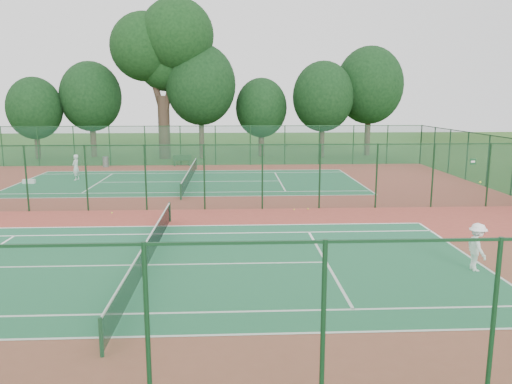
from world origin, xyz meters
TOP-DOWN VIEW (x-y plane):
  - ground at (0.00, 0.00)m, footprint 120.00×120.00m
  - red_pad at (0.00, 0.00)m, footprint 40.00×36.00m
  - court_near at (0.00, -9.00)m, footprint 23.77×10.97m
  - court_far at (0.00, 9.00)m, footprint 23.77×10.97m
  - fence_north at (0.00, 18.00)m, footprint 40.00×0.09m
  - fence_south at (0.00, -18.00)m, footprint 40.00×0.09m
  - fence_divider at (0.00, 0.00)m, footprint 40.00×0.09m
  - tennis_net_near at (0.00, -9.00)m, footprint 0.10×12.90m
  - tennis_net_far at (0.00, 9.00)m, footprint 0.10×12.90m
  - player_near at (11.38, -10.09)m, footprint 0.62×1.08m
  - player_far at (-8.27, 10.10)m, footprint 0.59×0.76m
  - trash_bin at (-7.90, 17.11)m, footprint 0.63×0.63m
  - bench at (-1.39, 17.53)m, footprint 1.64×0.76m
  - kit_bag at (-11.13, 8.77)m, footprint 0.82×0.32m
  - stray_ball_a at (7.04, -0.32)m, footprint 0.08×0.08m
  - stray_ball_b at (6.29, -0.43)m, footprint 0.07×0.07m
  - stray_ball_c at (-3.21, -0.74)m, footprint 0.07×0.07m
  - big_tree at (-3.49, 23.31)m, footprint 9.85×7.21m
  - evergreen_row at (0.50, 24.25)m, footprint 39.00×5.00m

SIDE VIEW (x-z plane):
  - ground at x=0.00m, z-range 0.00..0.00m
  - evergreen_row at x=0.50m, z-range -6.00..6.00m
  - red_pad at x=0.00m, z-range 0.00..0.01m
  - court_near at x=0.00m, z-range 0.01..0.02m
  - court_far at x=0.00m, z-range 0.01..0.02m
  - stray_ball_c at x=-3.21m, z-range 0.01..0.08m
  - stray_ball_b at x=6.29m, z-range 0.01..0.08m
  - stray_ball_a at x=7.04m, z-range 0.01..0.09m
  - kit_bag at x=-11.13m, z-range 0.01..0.32m
  - trash_bin at x=-7.90m, z-range 0.01..0.91m
  - bench at x=-1.39m, z-range 0.03..1.00m
  - tennis_net_near at x=0.00m, z-range 0.06..1.03m
  - tennis_net_far at x=0.00m, z-range 0.06..1.03m
  - player_near at x=11.38m, z-range 0.02..1.69m
  - player_far at x=-8.27m, z-range 0.02..1.88m
  - fence_north at x=0.00m, z-range 0.01..3.51m
  - fence_south at x=0.00m, z-range 0.01..3.51m
  - fence_divider at x=0.00m, z-range 0.01..3.51m
  - big_tree at x=-3.49m, z-range 3.15..18.29m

